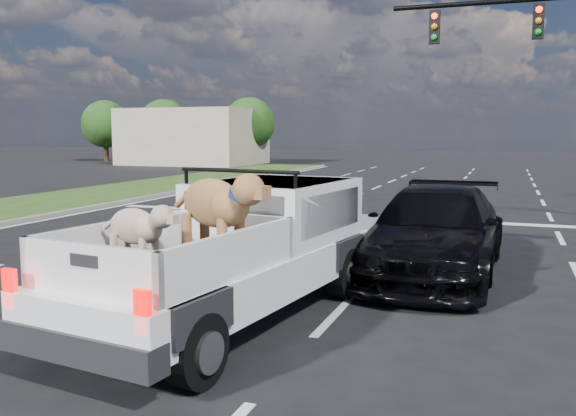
% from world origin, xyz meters
% --- Properties ---
extents(ground, '(160.00, 160.00, 0.00)m').
position_xyz_m(ground, '(0.00, 0.00, 0.00)').
color(ground, black).
rests_on(ground, ground).
extents(road_markings, '(17.75, 60.00, 0.01)m').
position_xyz_m(road_markings, '(0.00, 6.56, 0.01)').
color(road_markings, silver).
rests_on(road_markings, ground).
extents(curb_left, '(0.15, 60.00, 0.14)m').
position_xyz_m(curb_left, '(-9.05, 6.00, 0.07)').
color(curb_left, gray).
rests_on(curb_left, ground).
extents(building_left, '(10.00, 8.00, 4.40)m').
position_xyz_m(building_left, '(-20.00, 36.00, 2.20)').
color(building_left, '#C3B495').
rests_on(building_left, ground).
extents(tree_far_a, '(4.20, 4.20, 5.40)m').
position_xyz_m(tree_far_a, '(-30.00, 38.00, 3.29)').
color(tree_far_a, '#332114').
rests_on(tree_far_a, ground).
extents(tree_far_b, '(4.20, 4.20, 5.40)m').
position_xyz_m(tree_far_b, '(-24.00, 38.00, 3.29)').
color(tree_far_b, '#332114').
rests_on(tree_far_b, ground).
extents(tree_far_c, '(4.20, 4.20, 5.40)m').
position_xyz_m(tree_far_c, '(-16.00, 38.00, 3.29)').
color(tree_far_c, '#332114').
rests_on(tree_far_c, ground).
extents(pickup_truck, '(2.73, 5.76, 2.07)m').
position_xyz_m(pickup_truck, '(0.51, -0.55, 0.99)').
color(pickup_truck, black).
rests_on(pickup_truck, ground).
extents(silver_sedan, '(1.77, 4.17, 1.41)m').
position_xyz_m(silver_sedan, '(-2.94, 7.79, 0.70)').
color(silver_sedan, '#A2A4A9').
rests_on(silver_sedan, ground).
extents(black_coupe, '(2.40, 5.51, 1.58)m').
position_xyz_m(black_coupe, '(2.77, 3.07, 0.79)').
color(black_coupe, black).
rests_on(black_coupe, ground).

